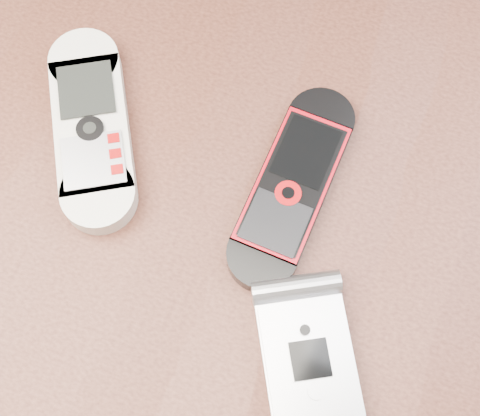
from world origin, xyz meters
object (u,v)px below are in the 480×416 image
at_px(motorola_razr, 310,366).
at_px(table, 235,252).
at_px(nokia_white, 92,127).
at_px(nokia_black_red, 293,185).

bearing_deg(motorola_razr, table, 106.12).
height_order(table, nokia_white, nokia_white).
bearing_deg(table, nokia_white, 168.49).
relative_size(table, nokia_white, 7.12).
distance_m(nokia_black_red, motorola_razr, 0.13).
xyz_separation_m(table, nokia_white, (-0.12, 0.02, 0.11)).
bearing_deg(motorola_razr, nokia_white, 123.62).
relative_size(nokia_white, nokia_black_red, 1.01).
relative_size(nokia_white, motorola_razr, 1.42).
height_order(nokia_white, motorola_razr, same).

